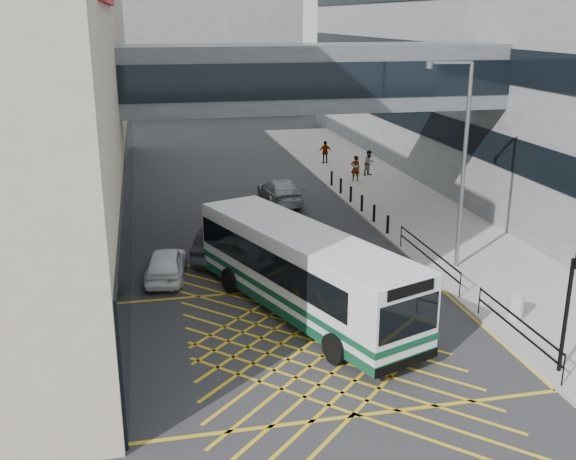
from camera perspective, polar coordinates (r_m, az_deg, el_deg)
ground at (r=22.52m, az=2.18°, el=-9.35°), size 120.00×120.00×0.00m
building_right at (r=52.26m, az=22.49°, el=16.09°), size 24.09×44.00×20.00m
building_far at (r=79.50m, az=-10.43°, el=16.43°), size 28.00×16.00×18.00m
skybridge at (r=32.56m, az=2.24°, el=12.82°), size 20.00×4.10×3.00m
pavement at (r=38.55m, az=9.67°, el=2.11°), size 6.00×54.00×0.16m
box_junction at (r=22.52m, az=2.18°, el=-9.34°), size 12.00×9.00×0.01m
bus at (r=23.91m, az=1.12°, el=-3.39°), size 6.24×11.08×3.06m
car_white at (r=27.80m, az=-10.30°, el=-2.78°), size 2.23×4.33×1.32m
car_dark at (r=29.80m, az=-5.67°, el=-1.00°), size 3.41×5.13×1.50m
car_silver at (r=38.56m, az=-0.66°, el=3.37°), size 2.13×4.78×1.47m
traffic_light at (r=20.82m, az=23.03°, el=-4.44°), size 0.34×0.50×4.19m
street_lamp at (r=28.00m, az=14.37°, el=6.26°), size 1.92×0.48×8.43m
litter_bin at (r=24.80m, az=18.73°, el=-6.13°), size 0.53×0.53×0.91m
kerb_railings at (r=25.74m, az=14.62°, el=-4.24°), size 0.05×12.54×1.00m
bollards at (r=37.49m, az=5.79°, el=2.67°), size 0.14×10.14×0.90m
pedestrian_a at (r=43.38m, az=5.73°, el=5.22°), size 0.67×0.50×1.63m
pedestrian_b at (r=45.08m, az=6.89°, el=5.66°), size 0.93×0.81×1.65m
pedestrian_c at (r=48.67m, az=3.18°, el=6.61°), size 0.97×0.51×1.60m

